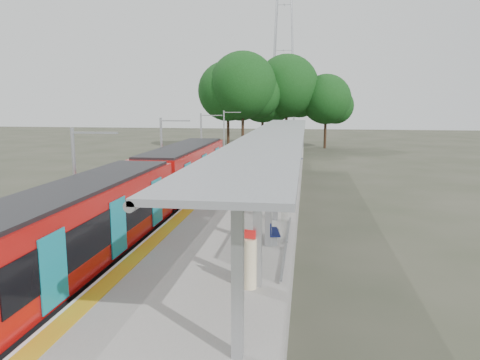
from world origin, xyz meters
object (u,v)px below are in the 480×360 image
train (148,190)px  bench_far (297,158)px  bench_near (272,230)px  info_pillar_far (274,171)px  info_pillar_near (250,263)px  litter_bin (275,177)px  bench_mid (289,171)px

train → bench_far: 20.19m
bench_near → info_pillar_far: 13.77m
bench_far → bench_near: bearing=-77.4°
bench_near → info_pillar_near: size_ratio=0.78×
train → info_pillar_far: 10.93m
info_pillar_near → litter_bin: size_ratio=2.20×
bench_near → info_pillar_far: info_pillar_far is taller
bench_mid → info_pillar_near: bearing=-75.4°
bench_near → litter_bin: bearing=83.3°
bench_mid → info_pillar_far: bearing=-108.9°
train → info_pillar_far: train is taller
bench_mid → info_pillar_far: info_pillar_far is taller
bench_near → bench_mid: 15.08m
bench_near → litter_bin: bench_near is taller
train → bench_far: train is taller
train → info_pillar_near: bearing=-55.5°
bench_far → litter_bin: (-1.32, -9.70, -0.11)m
bench_mid → bench_far: size_ratio=1.16×
bench_far → litter_bin: 9.79m
bench_near → litter_bin: (-0.80, 13.63, -0.08)m
bench_near → bench_far: (0.51, 23.33, 0.03)m
train → litter_bin: train is taller
info_pillar_near → bench_far: bearing=104.6°
bench_near → info_pillar_far: size_ratio=0.76×
train → bench_near: 7.96m
bench_far → info_pillar_far: (-1.38, -9.59, 0.28)m
train → info_pillar_near: train is taller
bench_near → bench_far: size_ratio=0.93×
bench_far → litter_bin: size_ratio=1.84×
bench_mid → litter_bin: (-0.86, -1.45, -0.19)m
train → info_pillar_near: (6.30, -9.17, -0.28)m
bench_mid → bench_far: (0.45, 8.25, -0.08)m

